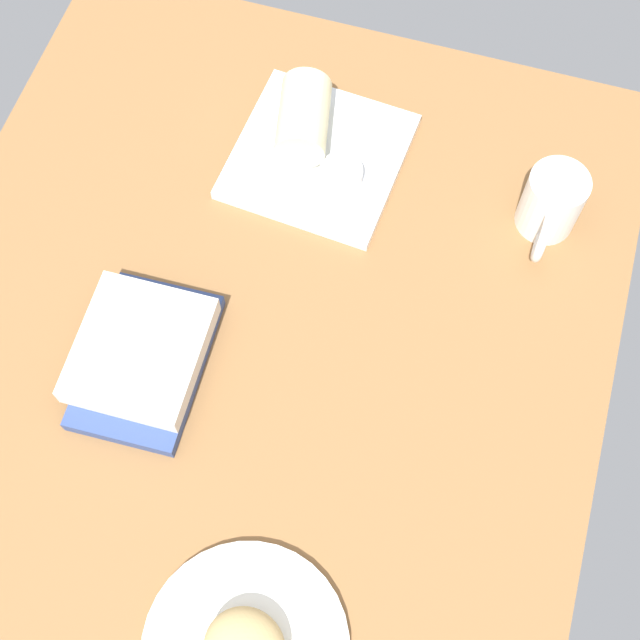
{
  "coord_description": "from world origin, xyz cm",
  "views": [
    {
      "loc": [
        38.27,
        20.71,
        108.09
      ],
      "look_at": [
        -5.21,
        7.7,
        7.0
      ],
      "focal_mm": 49.57,
      "sensor_mm": 36.0,
      "label": 1
    }
  ],
  "objects_px": {
    "breakfast_wrap": "(303,118)",
    "book_stack": "(143,355)",
    "coffee_mug": "(551,204)",
    "sauce_cup": "(341,174)",
    "square_plate": "(320,157)"
  },
  "relations": [
    {
      "from": "book_stack",
      "to": "sauce_cup",
      "type": "bearing_deg",
      "value": 153.29
    },
    {
      "from": "sauce_cup",
      "to": "breakfast_wrap",
      "type": "relative_size",
      "value": 0.5
    },
    {
      "from": "sauce_cup",
      "to": "coffee_mug",
      "type": "distance_m",
      "value": 0.28
    },
    {
      "from": "square_plate",
      "to": "coffee_mug",
      "type": "distance_m",
      "value": 0.32
    },
    {
      "from": "square_plate",
      "to": "breakfast_wrap",
      "type": "xyz_separation_m",
      "value": [
        -0.03,
        -0.03,
        0.04
      ]
    },
    {
      "from": "breakfast_wrap",
      "to": "coffee_mug",
      "type": "height_order",
      "value": "coffee_mug"
    },
    {
      "from": "breakfast_wrap",
      "to": "book_stack",
      "type": "xyz_separation_m",
      "value": [
        0.38,
        -0.09,
        -0.03
      ]
    },
    {
      "from": "sauce_cup",
      "to": "square_plate",
      "type": "bearing_deg",
      "value": -129.2
    },
    {
      "from": "coffee_mug",
      "to": "breakfast_wrap",
      "type": "bearing_deg",
      "value": -96.02
    },
    {
      "from": "breakfast_wrap",
      "to": "book_stack",
      "type": "height_order",
      "value": "breakfast_wrap"
    },
    {
      "from": "sauce_cup",
      "to": "breakfast_wrap",
      "type": "xyz_separation_m",
      "value": [
        -0.06,
        -0.07,
        0.02
      ]
    },
    {
      "from": "book_stack",
      "to": "coffee_mug",
      "type": "xyz_separation_m",
      "value": [
        -0.34,
        0.44,
        0.02
      ]
    },
    {
      "from": "coffee_mug",
      "to": "book_stack",
      "type": "bearing_deg",
      "value": -52.1
    },
    {
      "from": "square_plate",
      "to": "book_stack",
      "type": "height_order",
      "value": "book_stack"
    },
    {
      "from": "square_plate",
      "to": "breakfast_wrap",
      "type": "bearing_deg",
      "value": -129.2
    }
  ]
}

